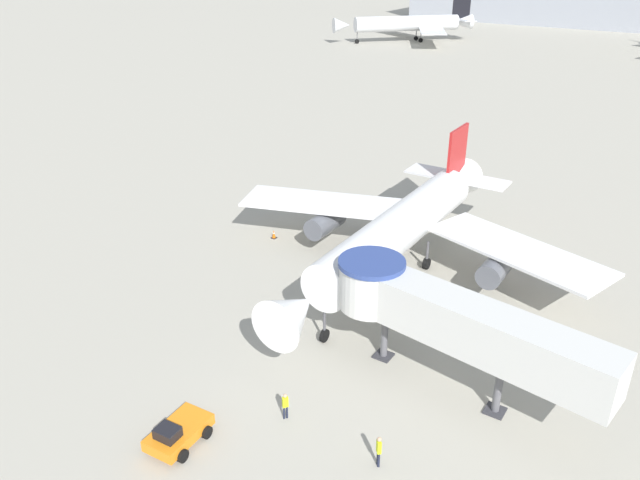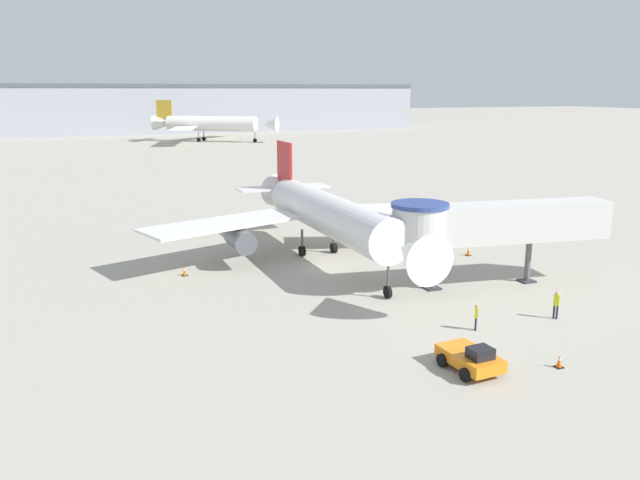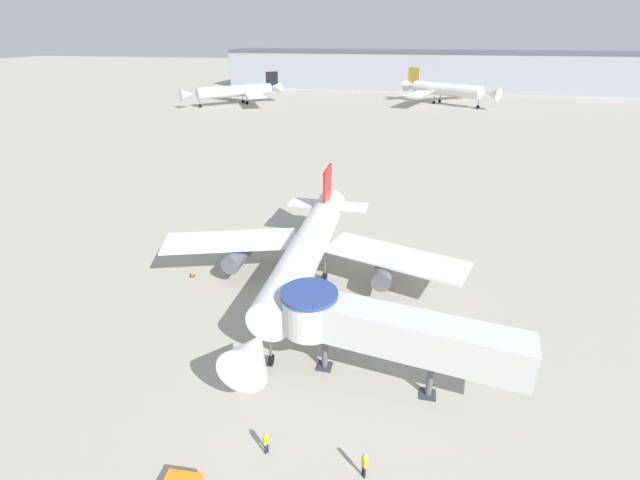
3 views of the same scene
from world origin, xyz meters
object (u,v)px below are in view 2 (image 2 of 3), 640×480
ground_crew_marshaller (556,303)px  background_jet_gold_tail (209,124)px  traffic_cone_starboard_wing (468,251)px  main_airplane (326,215)px  traffic_cone_port_wing (185,271)px  traffic_cone_apron_front (559,361)px  ground_crew_wing_walker (476,315)px  jet_bridge (485,223)px  pushback_tug_orange (471,358)px

ground_crew_marshaller → background_jet_gold_tail: size_ratio=0.05×
traffic_cone_starboard_wing → background_jet_gold_tail: bearing=87.8°
traffic_cone_starboard_wing → ground_crew_marshaller: 15.70m
main_airplane → traffic_cone_port_wing: main_airplane is taller
background_jet_gold_tail → traffic_cone_starboard_wing: bearing=-148.0°
ground_crew_marshaller → traffic_cone_apron_front: bearing=98.3°
traffic_cone_starboard_wing → ground_crew_marshaller: ground_crew_marshaller is taller
traffic_cone_apron_front → ground_crew_wing_walker: ground_crew_wing_walker is taller
traffic_cone_port_wing → ground_crew_marshaller: size_ratio=0.41×
ground_crew_wing_walker → traffic_cone_port_wing: bearing=73.5°
main_airplane → traffic_cone_port_wing: size_ratio=41.67×
jet_bridge → traffic_cone_port_wing: size_ratio=22.60×
traffic_cone_port_wing → pushback_tug_orange: bearing=-64.5°
main_airplane → ground_crew_marshaller: (8.13, -18.53, -2.87)m
pushback_tug_orange → traffic_cone_starboard_wing: (13.45, 19.51, -0.32)m
pushback_tug_orange → traffic_cone_apron_front: pushback_tug_orange is taller
pushback_tug_orange → background_jet_gold_tail: 152.38m
background_jet_gold_tail → ground_crew_marshaller: bearing=-149.3°
pushback_tug_orange → ground_crew_wing_walker: size_ratio=2.17×
pushback_tug_orange → traffic_cone_apron_front: (4.53, -1.42, -0.36)m
ground_crew_marshaller → background_jet_gold_tail: 147.19m
pushback_tug_orange → traffic_cone_port_wing: bearing=111.8°
jet_bridge → background_jet_gold_tail: bearing=94.7°
jet_bridge → traffic_cone_apron_front: (-4.80, -13.35, -4.41)m
main_airplane → traffic_cone_port_wing: bearing=-179.2°
ground_crew_marshaller → background_jet_gold_tail: (9.02, 146.86, 3.92)m
ground_crew_wing_walker → ground_crew_marshaller: bearing=-57.4°
main_airplane → jet_bridge: bearing=-54.3°
main_airplane → ground_crew_marshaller: bearing=-66.8°
jet_bridge → pushback_tug_orange: (-9.33, -11.93, -4.05)m
jet_bridge → background_jet_gold_tail: background_jet_gold_tail is taller
pushback_tug_orange → ground_crew_wing_walker: 5.81m
pushback_tug_orange → traffic_cone_starboard_wing: pushback_tug_orange is taller
main_airplane → traffic_cone_apron_front: (3.21, -24.29, -3.58)m
traffic_cone_port_wing → background_jet_gold_tail: 131.98m
traffic_cone_apron_front → ground_crew_marshaller: size_ratio=0.39×
traffic_cone_starboard_wing → traffic_cone_apron_front: bearing=-113.1°
pushback_tug_orange → traffic_cone_starboard_wing: 23.70m
traffic_cone_starboard_wing → ground_crew_marshaller: size_ratio=0.43×
traffic_cone_starboard_wing → traffic_cone_port_wing: bearing=172.8°
jet_bridge → traffic_cone_starboard_wing: bearing=69.9°
jet_bridge → traffic_cone_apron_front: bearing=-101.4°
jet_bridge → traffic_cone_port_wing: bearing=160.5°
pushback_tug_orange → ground_crew_wing_walker: ground_crew_wing_walker is taller
pushback_tug_orange → jet_bridge: bearing=48.3°
traffic_cone_starboard_wing → background_jet_gold_tail: 131.87m
ground_crew_marshaller → background_jet_gold_tail: bearing=-44.7°
traffic_cone_apron_front → ground_crew_wing_walker: bearing=99.1°
main_airplane → traffic_cone_starboard_wing: 13.08m
traffic_cone_port_wing → ground_crew_wing_walker: size_ratio=0.45×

